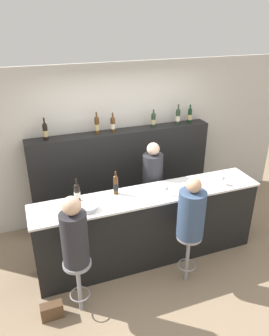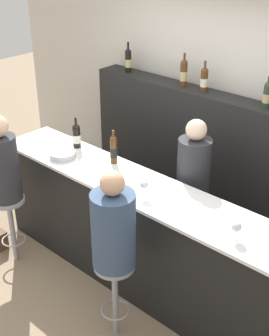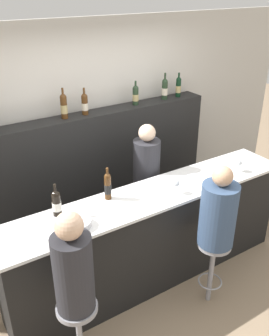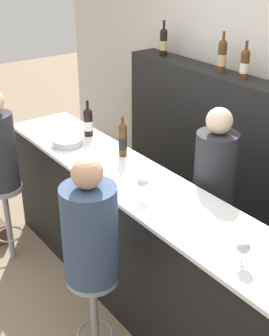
% 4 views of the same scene
% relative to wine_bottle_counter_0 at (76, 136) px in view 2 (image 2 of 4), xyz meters
% --- Properties ---
extents(ground_plane, '(16.00, 16.00, 0.00)m').
position_rel_wine_bottle_counter_0_xyz_m(ground_plane, '(0.93, -0.43, -1.20)').
color(ground_plane, '#8C755B').
extents(wall_back, '(6.40, 0.05, 2.60)m').
position_rel_wine_bottle_counter_0_xyz_m(wall_back, '(0.93, 1.23, 0.10)').
color(wall_back, beige).
rests_on(wall_back, ground_plane).
extents(bar_counter, '(3.17, 0.57, 1.07)m').
position_rel_wine_bottle_counter_0_xyz_m(bar_counter, '(0.93, -0.16, -0.66)').
color(bar_counter, black).
rests_on(bar_counter, ground_plane).
extents(back_bar_cabinet, '(2.97, 0.28, 1.58)m').
position_rel_wine_bottle_counter_0_xyz_m(back_bar_cabinet, '(0.93, 1.00, -0.41)').
color(back_bar_cabinet, black).
rests_on(back_bar_cabinet, ground_plane).
extents(wine_bottle_counter_0, '(0.08, 0.08, 0.31)m').
position_rel_wine_bottle_counter_0_xyz_m(wine_bottle_counter_0, '(0.00, 0.00, 0.00)').
color(wine_bottle_counter_0, black).
rests_on(wine_bottle_counter_0, bar_counter).
extents(wine_bottle_counter_1, '(0.07, 0.07, 0.33)m').
position_rel_wine_bottle_counter_0_xyz_m(wine_bottle_counter_1, '(0.52, 0.00, 0.01)').
color(wine_bottle_counter_1, '#4C2D14').
rests_on(wine_bottle_counter_1, bar_counter).
extents(wine_bottle_backbar_0, '(0.07, 0.07, 0.33)m').
position_rel_wine_bottle_counter_0_xyz_m(wine_bottle_backbar_0, '(-0.22, 1.00, 0.52)').
color(wine_bottle_backbar_0, black).
rests_on(wine_bottle_backbar_0, back_bar_cabinet).
extents(wine_bottle_backbar_1, '(0.08, 0.08, 0.34)m').
position_rel_wine_bottle_counter_0_xyz_m(wine_bottle_backbar_1, '(0.54, 1.00, 0.53)').
color(wine_bottle_backbar_1, '#4C2D14').
rests_on(wine_bottle_backbar_1, back_bar_cabinet).
extents(wine_bottle_backbar_2, '(0.07, 0.07, 0.31)m').
position_rel_wine_bottle_counter_0_xyz_m(wine_bottle_backbar_2, '(0.79, 1.00, 0.51)').
color(wine_bottle_backbar_2, '#4C2D14').
rests_on(wine_bottle_backbar_2, back_bar_cabinet).
extents(wine_bottle_backbar_3, '(0.07, 0.07, 0.29)m').
position_rel_wine_bottle_counter_0_xyz_m(wine_bottle_backbar_3, '(1.47, 1.00, 0.51)').
color(wine_bottle_backbar_3, '#233823').
rests_on(wine_bottle_backbar_3, back_bar_cabinet).
extents(wine_glass_0, '(0.08, 0.08, 0.15)m').
position_rel_wine_bottle_counter_0_xyz_m(wine_glass_0, '(1.13, -0.27, -0.02)').
color(wine_glass_0, silver).
rests_on(wine_glass_0, bar_counter).
extents(wine_glass_1, '(0.08, 0.08, 0.14)m').
position_rel_wine_bottle_counter_0_xyz_m(wine_glass_1, '(1.99, -0.27, -0.03)').
color(wine_glass_1, silver).
rests_on(wine_glass_1, bar_counter).
extents(metal_bowl, '(0.25, 0.25, 0.06)m').
position_rel_wine_bottle_counter_0_xyz_m(metal_bowl, '(0.07, -0.25, -0.10)').
color(metal_bowl, '#B7B7BC').
rests_on(metal_bowl, bar_counter).
extents(bar_stool_left, '(0.32, 0.32, 0.73)m').
position_rel_wine_bottle_counter_0_xyz_m(bar_stool_left, '(-0.19, -0.75, -0.64)').
color(bar_stool_left, gray).
rests_on(bar_stool_left, ground_plane).
extents(guest_seated_left, '(0.30, 0.30, 0.85)m').
position_rel_wine_bottle_counter_0_xyz_m(guest_seated_left, '(-0.19, -0.75, -0.09)').
color(guest_seated_left, '#28282D').
rests_on(guest_seated_left, bar_stool_left).
extents(bar_stool_right, '(0.32, 0.32, 0.73)m').
position_rel_wine_bottle_counter_0_xyz_m(bar_stool_right, '(1.24, -0.75, -0.64)').
color(bar_stool_right, gray).
rests_on(bar_stool_right, ground_plane).
extents(guest_seated_right, '(0.34, 0.34, 0.81)m').
position_rel_wine_bottle_counter_0_xyz_m(guest_seated_right, '(1.24, -0.75, -0.12)').
color(guest_seated_right, '#334766').
rests_on(guest_seated_right, bar_stool_right).
extents(bartender, '(0.30, 0.30, 1.59)m').
position_rel_wine_bottle_counter_0_xyz_m(bartender, '(1.19, 0.34, -0.46)').
color(bartender, '#28282D').
rests_on(bartender, ground_plane).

